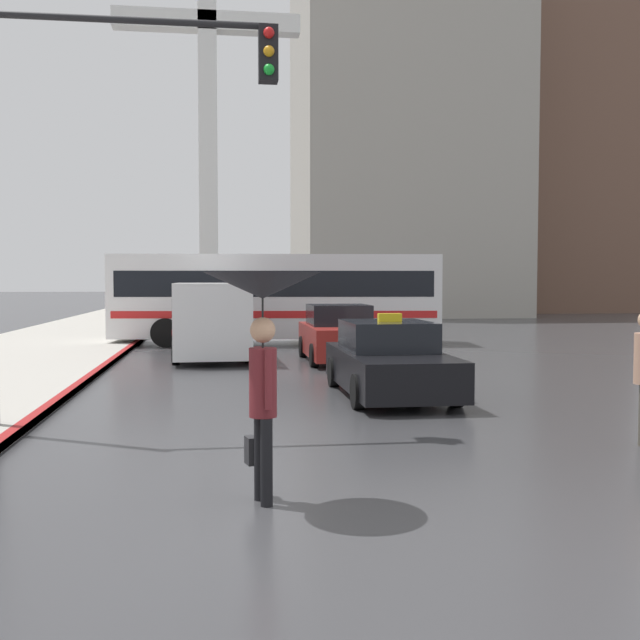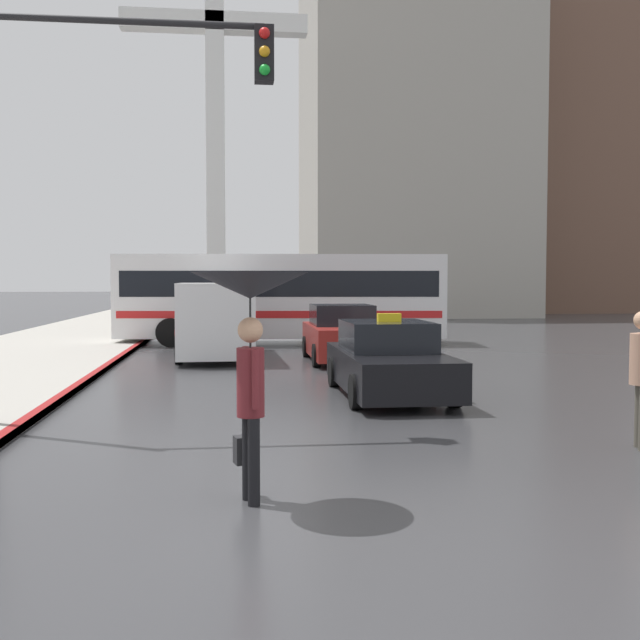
# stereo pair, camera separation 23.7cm
# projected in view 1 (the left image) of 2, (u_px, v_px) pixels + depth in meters

# --- Properties ---
(ground_plane) EXTENTS (300.00, 300.00, 0.00)m
(ground_plane) POSITION_uv_depth(u_px,v_px,m) (393.00, 534.00, 6.45)
(ground_plane) COLOR #38383A
(taxi) EXTENTS (1.91, 4.44, 1.57)m
(taxi) POSITION_uv_depth(u_px,v_px,m) (389.00, 362.00, 14.21)
(taxi) COLOR black
(taxi) RESTS_ON ground_plane
(sedan_red) EXTENTS (1.91, 4.12, 1.53)m
(sedan_red) POSITION_uv_depth(u_px,v_px,m) (339.00, 335.00, 20.29)
(sedan_red) COLOR maroon
(sedan_red) RESTS_ON ground_plane
(ambulance_van) EXTENTS (2.21, 5.38, 2.12)m
(ambulance_van) POSITION_uv_depth(u_px,v_px,m) (211.00, 316.00, 21.20)
(ambulance_van) COLOR white
(ambulance_van) RESTS_ON ground_plane
(city_bus) EXTENTS (11.28, 3.59, 3.07)m
(city_bus) POSITION_uv_depth(u_px,v_px,m) (276.00, 295.00, 25.83)
(city_bus) COLOR silver
(city_bus) RESTS_ON ground_plane
(pedestrian_with_umbrella) EXTENTS (1.14, 1.14, 2.27)m
(pedestrian_with_umbrella) POSITION_uv_depth(u_px,v_px,m) (263.00, 311.00, 7.25)
(pedestrian_with_umbrella) COLOR black
(pedestrian_with_umbrella) RESTS_ON ground_plane
(traffic_light) EXTENTS (4.13, 0.38, 6.19)m
(traffic_light) POSITION_uv_depth(u_px,v_px,m) (104.00, 131.00, 10.65)
(traffic_light) COLOR black
(traffic_light) RESTS_ON ground_plane
(building_tower_near) EXTENTS (13.35, 11.79, 22.44)m
(building_tower_near) POSITION_uv_depth(u_px,v_px,m) (402.00, 140.00, 48.10)
(building_tower_near) COLOR #A39E93
(building_tower_near) RESTS_ON ground_plane
(building_tower_far) EXTENTS (10.33, 10.29, 30.68)m
(building_tower_far) POSITION_uv_depth(u_px,v_px,m) (542.00, 100.00, 54.25)
(building_tower_far) COLOR brown
(building_tower_far) RESTS_ON ground_plane
(monument_cross) EXTENTS (9.01, 0.90, 20.47)m
(monument_cross) POSITION_uv_depth(u_px,v_px,m) (208.00, 87.00, 36.44)
(monument_cross) COLOR white
(monument_cross) RESTS_ON ground_plane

